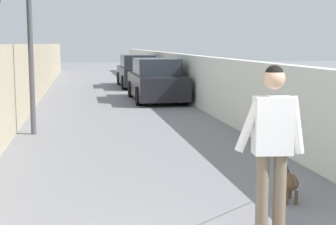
{
  "coord_description": "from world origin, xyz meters",
  "views": [
    {
      "loc": [
        -3.11,
        1.1,
        2.07
      ],
      "look_at": [
        4.56,
        -0.23,
        1.0
      ],
      "focal_mm": 53.59,
      "sensor_mm": 36.0,
      "label": 1
    }
  ],
  "objects": [
    {
      "name": "dog",
      "position": [
        2.96,
        -1.57,
        0.27
      ],
      "size": [
        1.71,
        0.94,
        1.06
      ],
      "color": "brown",
      "rests_on": "ground"
    },
    {
      "name": "car_near",
      "position": [
        14.96,
        -1.61,
        0.72
      ],
      "size": [
        4.27,
        1.8,
        1.54
      ],
      "color": "black",
      "rests_on": "ground"
    },
    {
      "name": "lamp_post",
      "position": [
        8.64,
        2.21,
        2.89
      ],
      "size": [
        0.36,
        0.36,
        4.21
      ],
      "color": "#4C4C51",
      "rests_on": "ground"
    },
    {
      "name": "ground_plane",
      "position": [
        14.0,
        0.0,
        0.0
      ],
      "size": [
        80.0,
        80.0,
        0.0
      ],
      "primitive_type": "plane",
      "color": "gray"
    },
    {
      "name": "fence_right",
      "position": [
        12.0,
        -2.76,
        0.84
      ],
      "size": [
        48.0,
        0.3,
        1.68
      ],
      "primitive_type": "cube",
      "color": "silver",
      "rests_on": "ground"
    },
    {
      "name": "car_far",
      "position": [
        21.0,
        -1.61,
        0.72
      ],
      "size": [
        4.39,
        1.8,
        1.54
      ],
      "color": "black",
      "rests_on": "ground"
    },
    {
      "name": "wall_left",
      "position": [
        12.0,
        2.76,
        1.03
      ],
      "size": [
        48.0,
        0.3,
        2.06
      ],
      "primitive_type": "cube",
      "color": "tan",
      "rests_on": "ground"
    },
    {
      "name": "person_skateboarder",
      "position": [
        1.56,
        -0.77,
        1.13
      ],
      "size": [
        0.26,
        0.72,
        1.78
      ],
      "color": "#726651",
      "rests_on": "skateboard"
    }
  ]
}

